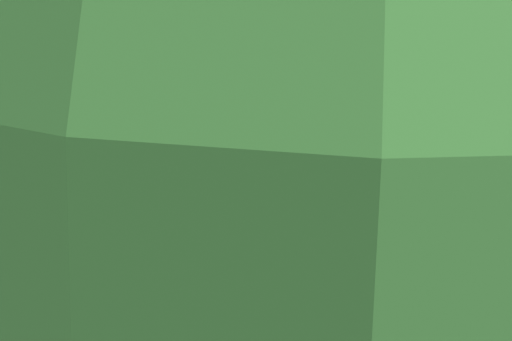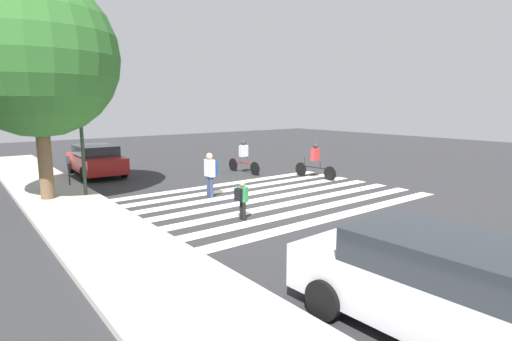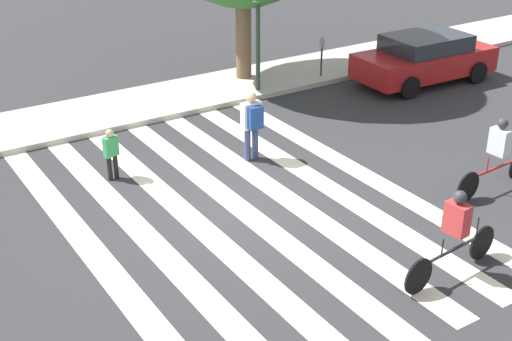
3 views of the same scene
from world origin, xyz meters
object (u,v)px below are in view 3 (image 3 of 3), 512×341
object	(u,v)px
cyclist_far_lane	(455,231)
car_parked_far_curb	(425,58)
pedestrian_child_with_backpack	(111,150)
cyclist_mid_street	(498,152)
pedestrian_adult_yellow_jacket	(252,121)
parking_meter	(322,48)

from	to	relation	value
cyclist_far_lane	car_parked_far_curb	xyz separation A→B (m)	(6.83, 7.60, -0.13)
pedestrian_child_with_backpack	cyclist_far_lane	size ratio (longest dim) A/B	0.50
cyclist_mid_street	car_parked_far_curb	distance (m)	6.95
pedestrian_child_with_backpack	cyclist_far_lane	distance (m)	7.31
pedestrian_adult_yellow_jacket	cyclist_far_lane	xyz separation A→B (m)	(0.33, -5.69, -0.08)
pedestrian_child_with_backpack	cyclist_mid_street	distance (m)	8.00
pedestrian_adult_yellow_jacket	cyclist_far_lane	bearing A→B (deg)	-86.19
pedestrian_adult_yellow_jacket	pedestrian_child_with_backpack	world-z (taller)	pedestrian_adult_yellow_jacket
parking_meter	cyclist_far_lane	bearing A→B (deg)	-115.17
parking_meter	car_parked_far_curb	bearing A→B (deg)	-35.66
pedestrian_adult_yellow_jacket	cyclist_mid_street	world-z (taller)	pedestrian_adult_yellow_jacket
pedestrian_child_with_backpack	car_parked_far_curb	xyz separation A→B (m)	(10.19, 1.11, 0.07)
pedestrian_adult_yellow_jacket	car_parked_far_curb	size ratio (longest dim) A/B	0.38
pedestrian_adult_yellow_jacket	car_parked_far_curb	bearing A→B (deg)	15.38
pedestrian_child_with_backpack	car_parked_far_curb	world-z (taller)	car_parked_far_curb
pedestrian_adult_yellow_jacket	cyclist_far_lane	distance (m)	5.70
cyclist_far_lane	car_parked_far_curb	world-z (taller)	cyclist_far_lane
parking_meter	pedestrian_child_with_backpack	xyz separation A→B (m)	(-7.75, -2.86, -0.31)
pedestrian_adult_yellow_jacket	pedestrian_child_with_backpack	size ratio (longest dim) A/B	1.41
parking_meter	cyclist_far_lane	world-z (taller)	cyclist_far_lane
pedestrian_child_with_backpack	cyclist_mid_street	world-z (taller)	cyclist_mid_street
pedestrian_adult_yellow_jacket	cyclist_mid_street	distance (m)	5.22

